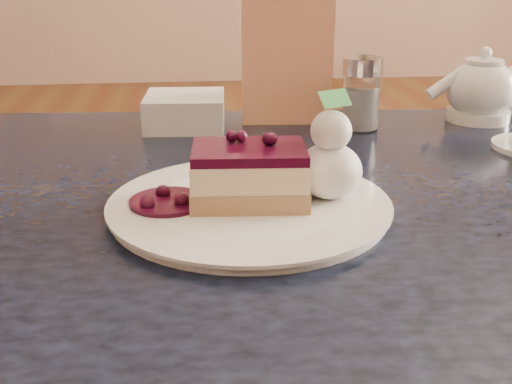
{
  "coord_description": "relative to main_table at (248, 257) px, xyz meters",
  "views": [
    {
      "loc": [
        -0.03,
        -0.72,
        1.1
      ],
      "look_at": [
        0.04,
        -0.11,
        0.87
      ],
      "focal_mm": 45.0,
      "sensor_mm": 36.0,
      "label": 1
    }
  ],
  "objects": [
    {
      "name": "main_table",
      "position": [
        0.0,
        0.0,
        0.0
      ],
      "size": [
        1.37,
        0.96,
        0.82
      ],
      "rotation": [
        0.0,
        0.0,
        -0.07
      ],
      "color": "black",
      "rests_on": "ground"
    },
    {
      "name": "dessert_plate",
      "position": [
        -0.0,
        -0.05,
        0.09
      ],
      "size": [
        0.32,
        0.32,
        0.01
      ],
      "primitive_type": "cylinder",
      "color": "white",
      "rests_on": "main_table"
    },
    {
      "name": "cheesecake_slice",
      "position": [
        -0.0,
        -0.05,
        0.13
      ],
      "size": [
        0.14,
        0.1,
        0.07
      ],
      "rotation": [
        0.0,
        0.0,
        -0.07
      ],
      "color": "tan",
      "rests_on": "dessert_plate"
    },
    {
      "name": "whipped_cream",
      "position": [
        0.09,
        -0.05,
        0.13
      ],
      "size": [
        0.08,
        0.08,
        0.07
      ],
      "color": "white",
      "rests_on": "dessert_plate"
    },
    {
      "name": "berry_sauce",
      "position": [
        -0.1,
        -0.05,
        0.1
      ],
      "size": [
        0.09,
        0.09,
        0.01
      ],
      "primitive_type": "cylinder",
      "color": "#3E0322",
      "rests_on": "dessert_plate"
    },
    {
      "name": "tea_set",
      "position": [
        0.44,
        0.28,
        0.13
      ],
      "size": [
        0.19,
        0.3,
        0.11
      ],
      "color": "white",
      "rests_on": "main_table"
    },
    {
      "name": "menu_card",
      "position": [
        0.1,
        0.34,
        0.21
      ],
      "size": [
        0.15,
        0.04,
        0.24
      ],
      "primitive_type": "cube",
      "rotation": [
        0.0,
        0.0,
        -0.07
      ],
      "color": "#FFDCAB",
      "rests_on": "main_table"
    },
    {
      "name": "sugar_shaker",
      "position": [
        0.22,
        0.28,
        0.15
      ],
      "size": [
        0.07,
        0.07,
        0.12
      ],
      "color": "white",
      "rests_on": "main_table"
    },
    {
      "name": "napkin_stack",
      "position": [
        -0.07,
        0.33,
        0.11
      ],
      "size": [
        0.14,
        0.14,
        0.05
      ],
      "primitive_type": "cube",
      "rotation": [
        0.0,
        0.0,
        -0.07
      ],
      "color": "white",
      "rests_on": "main_table"
    }
  ]
}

